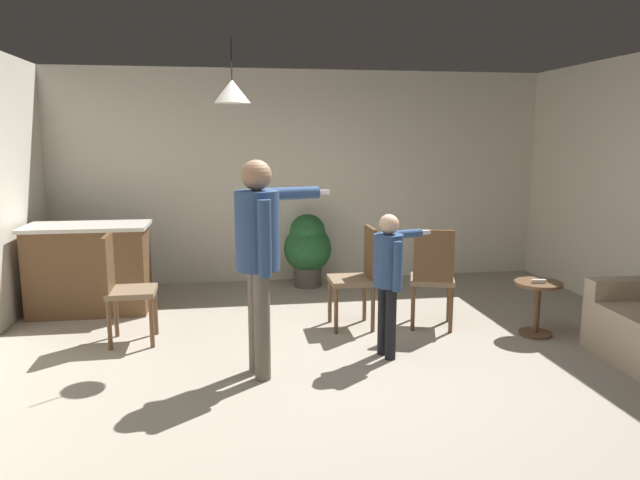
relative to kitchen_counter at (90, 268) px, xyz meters
The scene contains 12 objects.
ground 3.22m from the kitchen_counter, 39.76° to the right, with size 7.68×7.68×0.00m, color #9E9384.
wall_back 2.85m from the kitchen_counter, 25.36° to the left, with size 6.40×0.10×2.70m, color silver.
kitchen_counter is the anchor object (origin of this frame).
side_table_by_couch 4.58m from the kitchen_counter, 18.55° to the right, with size 0.44×0.44×0.52m.
person_adult 2.70m from the kitchen_counter, 49.56° to the right, with size 0.78×0.60×1.70m.
person_child 3.33m from the kitchen_counter, 32.35° to the right, with size 0.58×0.47×1.23m.
dining_chair_by_counter 2.89m from the kitchen_counter, 19.07° to the right, with size 0.42×0.42×1.00m.
dining_chair_near_wall 1.18m from the kitchen_counter, 63.89° to the right, with size 0.43×0.43×1.00m.
dining_chair_centre_back 3.60m from the kitchen_counter, 17.93° to the right, with size 0.53×0.53×1.00m.
potted_plant_corner 2.56m from the kitchen_counter, 16.82° to the left, with size 0.60×0.60×0.92m.
spare_remote_on_table 4.57m from the kitchen_counter, 19.21° to the right, with size 0.04×0.13×0.04m, color white.
ceiling_light_pendant 2.62m from the kitchen_counter, 36.86° to the right, with size 0.32×0.32×0.55m.
Camera 1 is at (-0.97, -4.41, 1.86)m, focal length 33.07 mm.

